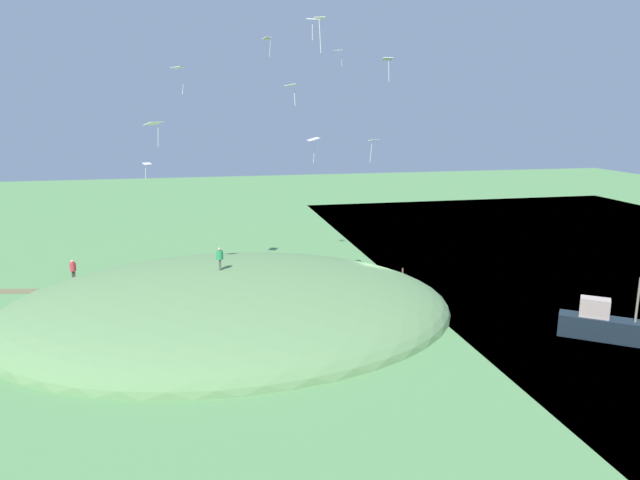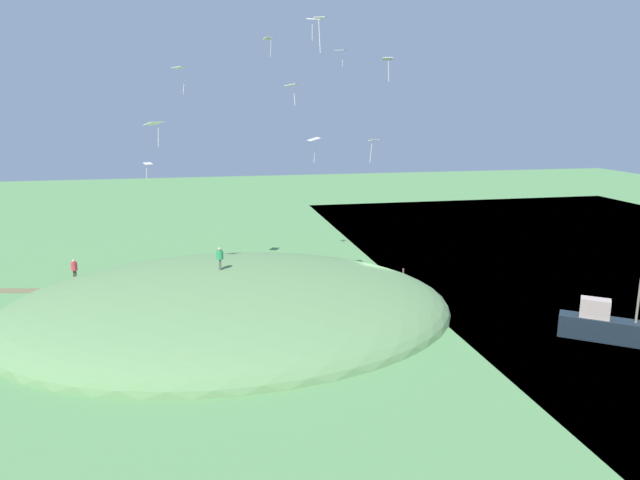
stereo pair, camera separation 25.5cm
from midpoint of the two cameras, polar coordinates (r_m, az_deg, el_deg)
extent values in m
plane|color=#578D4F|center=(46.46, 5.69, -4.52)|extent=(160.00, 160.00, 0.00)
ellipsoid|color=#608952|center=(40.90, -8.81, -7.05)|extent=(31.13, 24.65, 5.94)
cube|color=#19252F|center=(39.63, 26.68, -7.92)|extent=(5.24, 4.38, 1.37)
cube|color=#B49F93|center=(39.20, 25.64, -6.06)|extent=(1.88, 1.72, 1.17)
cylinder|color=gray|center=(39.09, 29.03, -5.24)|extent=(0.14, 0.14, 2.77)
cube|color=#504C44|center=(40.33, -9.63, -2.38)|extent=(0.16, 0.27, 0.76)
cylinder|color=#2A9054|center=(40.16, -9.66, -1.45)|extent=(0.51, 0.51, 0.60)
sphere|color=tan|center=(40.06, -9.68, -0.88)|extent=(0.23, 0.23, 0.23)
cube|color=#3E372E|center=(51.65, -22.86, -3.22)|extent=(0.28, 0.18, 0.85)
cylinder|color=#CC3441|center=(51.46, -22.93, -2.40)|extent=(0.53, 0.53, 0.68)
sphere|color=tan|center=(51.35, -22.98, -1.90)|extent=(0.26, 0.26, 0.26)
cube|color=white|center=(47.74, -16.43, 7.23)|extent=(0.78, 0.73, 0.15)
cylinder|color=white|center=(48.00, -16.57, 6.45)|extent=(0.07, 0.17, 1.01)
cube|color=white|center=(37.05, -0.48, 20.94)|extent=(0.79, 0.56, 0.14)
cylinder|color=white|center=(36.87, -0.56, 19.87)|extent=(0.04, 0.09, 1.03)
cube|color=silver|center=(36.01, 6.86, 17.31)|extent=(0.65, 0.48, 0.15)
cylinder|color=silver|center=(35.87, 6.98, 16.15)|extent=(0.08, 0.06, 1.16)
cube|color=white|center=(47.78, 2.17, 18.17)|extent=(1.00, 0.94, 0.05)
cylinder|color=white|center=(47.93, 2.40, 17.29)|extent=(0.07, 0.17, 1.02)
cube|color=white|center=(45.42, -13.53, 16.20)|extent=(1.15, 1.33, 0.11)
cylinder|color=white|center=(45.63, -13.08, 14.83)|extent=(0.25, 0.11, 1.62)
cube|color=silver|center=(37.83, 5.50, 9.78)|extent=(0.73, 0.65, 0.10)
cylinder|color=silver|center=(37.84, 5.24, 8.56)|extent=(0.13, 0.13, 1.31)
cube|color=#F0E3D0|center=(34.50, 0.25, 21.05)|extent=(0.79, 0.70, 0.05)
cylinder|color=#F0E3D0|center=(34.09, 0.18, 19.38)|extent=(0.10, 0.18, 1.76)
cube|color=white|center=(39.03, -15.88, 10.99)|extent=(1.29, 1.30, 0.23)
cylinder|color=white|center=(38.76, -15.46, 9.73)|extent=(0.10, 0.15, 1.17)
cube|color=silver|center=(36.59, -2.64, 15.01)|extent=(0.98, 1.16, 0.15)
cylinder|color=silver|center=(36.42, -2.33, 13.85)|extent=(0.08, 0.13, 0.99)
cube|color=#F6DACF|center=(46.75, -5.01, 19.17)|extent=(0.79, 0.75, 0.18)
cylinder|color=#F6DACF|center=(46.57, -4.72, 18.27)|extent=(0.12, 0.11, 1.18)
cube|color=white|center=(42.95, -0.46, 9.91)|extent=(0.83, 1.19, 0.25)
cylinder|color=white|center=(43.04, -0.37, 8.56)|extent=(0.13, 0.12, 1.45)
cylinder|color=brown|center=(46.90, 8.35, -3.58)|extent=(0.14, 0.14, 1.33)
camera|label=1|loc=(0.13, -89.81, 0.04)|focal=32.48mm
camera|label=2|loc=(0.13, 90.19, -0.04)|focal=32.48mm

